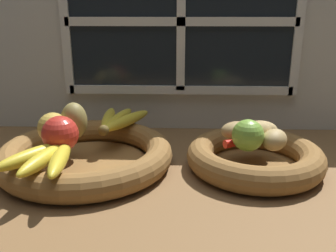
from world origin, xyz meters
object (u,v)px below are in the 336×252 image
at_px(pear_brown, 72,121).
at_px(potato_small, 272,140).
at_px(potato_large, 254,133).
at_px(potato_oblong, 236,131).
at_px(chili_pepper, 249,140).
at_px(lime_near, 246,135).
at_px(apple_golden_left, 52,127).
at_px(apple_red_front, 58,134).
at_px(banana_bunch_back, 116,120).
at_px(potato_back, 259,129).
at_px(fruit_bowl_right, 253,157).
at_px(banana_bunch_front, 45,157).
at_px(fruit_bowl_left, 85,155).

bearing_deg(pear_brown, potato_small, -7.40).
bearing_deg(pear_brown, potato_large, -3.56).
distance_m(potato_oblong, chili_pepper, 0.04).
xyz_separation_m(potato_small, potato_oblong, (-0.07, 0.06, -0.00)).
bearing_deg(potato_small, lime_near, -173.33).
height_order(apple_golden_left, apple_red_front, apple_red_front).
height_order(potato_oblong, lime_near, lime_near).
xyz_separation_m(apple_golden_left, potato_oblong, (0.41, 0.03, -0.01)).
distance_m(apple_golden_left, chili_pepper, 0.44).
distance_m(apple_red_front, potato_oblong, 0.39).
relative_size(apple_red_front, banana_bunch_back, 0.39).
xyz_separation_m(pear_brown, potato_back, (0.43, 0.02, -0.02)).
bearing_deg(potato_oblong, fruit_bowl_right, -37.87).
xyz_separation_m(apple_red_front, pear_brown, (0.01, 0.08, 0.00)).
xyz_separation_m(fruit_bowl_right, pear_brown, (-0.41, 0.03, 0.07)).
distance_m(banana_bunch_back, potato_small, 0.39).
height_order(apple_red_front, potato_large, apple_red_front).
height_order(banana_bunch_back, potato_back, potato_back).
bearing_deg(apple_golden_left, potato_large, -0.30).
bearing_deg(apple_golden_left, lime_near, -5.52).
distance_m(banana_bunch_front, lime_near, 0.41).
relative_size(fruit_bowl_left, pear_brown, 4.65).
bearing_deg(potato_large, banana_bunch_back, 158.93).
bearing_deg(potato_large, banana_bunch_front, -163.74).
relative_size(fruit_bowl_left, fruit_bowl_right, 1.29).
bearing_deg(chili_pepper, fruit_bowl_left, 155.76).
bearing_deg(fruit_bowl_right, potato_small, -45.00).
bearing_deg(banana_bunch_back, apple_red_front, -115.83).
relative_size(apple_golden_left, apple_red_front, 0.89).
bearing_deg(banana_bunch_back, pear_brown, -128.93).
height_order(banana_bunch_front, potato_oblong, potato_oblong).
xyz_separation_m(fruit_bowl_right, banana_bunch_back, (-0.33, 0.13, 0.05)).
relative_size(fruit_bowl_left, banana_bunch_back, 1.98).
relative_size(fruit_bowl_right, banana_bunch_back, 1.54).
distance_m(banana_bunch_back, potato_large, 0.35).
height_order(banana_bunch_back, potato_small, potato_small).
bearing_deg(banana_bunch_front, banana_bunch_back, 69.17).
relative_size(fruit_bowl_left, banana_bunch_front, 2.19).
bearing_deg(fruit_bowl_right, potato_large, 90.00).
relative_size(apple_golden_left, pear_brown, 0.80).
distance_m(apple_red_front, chili_pepper, 0.41).
bearing_deg(pear_brown, banana_bunch_front, -95.18).
xyz_separation_m(fruit_bowl_left, pear_brown, (-0.03, 0.03, 0.07)).
bearing_deg(chili_pepper, potato_oblong, 110.46).
bearing_deg(fruit_bowl_left, apple_red_front, -122.99).
height_order(fruit_bowl_right, pear_brown, pear_brown).
relative_size(apple_red_front, chili_pepper, 0.57).
xyz_separation_m(potato_small, potato_large, (-0.03, 0.03, 0.00)).
distance_m(pear_brown, lime_near, 0.39).
height_order(pear_brown, banana_bunch_front, pear_brown).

